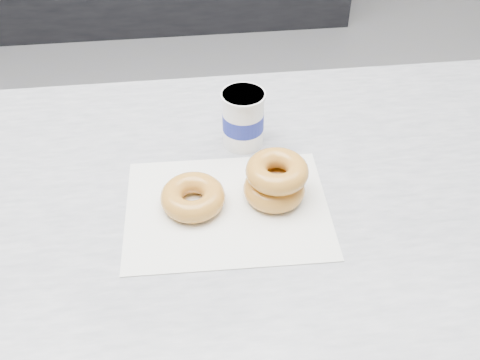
{
  "coord_description": "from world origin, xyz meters",
  "views": [
    {
      "loc": [
        0.16,
        -1.28,
        1.54
      ],
      "look_at": [
        0.23,
        -0.64,
        0.96
      ],
      "focal_mm": 40.0,
      "sensor_mm": 36.0,
      "label": 1
    }
  ],
  "objects_px": {
    "counter": "(137,341)",
    "donut_single": "(193,197)",
    "donut_stack": "(276,180)",
    "coffee_cup": "(243,118)"
  },
  "relations": [
    {
      "from": "donut_stack",
      "to": "coffee_cup",
      "type": "bearing_deg",
      "value": 102.74
    },
    {
      "from": "donut_single",
      "to": "donut_stack",
      "type": "xyz_separation_m",
      "value": [
        0.14,
        0.01,
        0.02
      ]
    },
    {
      "from": "counter",
      "to": "donut_single",
      "type": "height_order",
      "value": "donut_single"
    },
    {
      "from": "counter",
      "to": "donut_single",
      "type": "distance_m",
      "value": 0.49
    },
    {
      "from": "coffee_cup",
      "to": "counter",
      "type": "bearing_deg",
      "value": -151.71
    },
    {
      "from": "donut_single",
      "to": "coffee_cup",
      "type": "relative_size",
      "value": 0.99
    },
    {
      "from": "counter",
      "to": "coffee_cup",
      "type": "distance_m",
      "value": 0.58
    },
    {
      "from": "counter",
      "to": "coffee_cup",
      "type": "bearing_deg",
      "value": 27.04
    },
    {
      "from": "donut_single",
      "to": "coffee_cup",
      "type": "xyz_separation_m",
      "value": [
        0.1,
        0.16,
        0.04
      ]
    },
    {
      "from": "donut_stack",
      "to": "coffee_cup",
      "type": "height_order",
      "value": "coffee_cup"
    }
  ]
}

